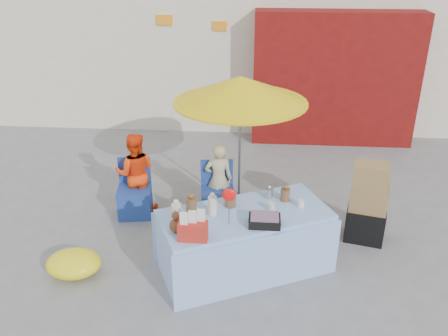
# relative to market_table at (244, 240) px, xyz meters

# --- Properties ---
(ground) EXTENTS (80.00, 80.00, 0.00)m
(ground) POSITION_rel_market_table_xyz_m (-0.60, 0.23, -0.41)
(ground) COLOR slate
(ground) RESTS_ON ground
(market_table) EXTENTS (2.31, 1.77, 1.26)m
(market_table) POSITION_rel_market_table_xyz_m (0.00, 0.00, 0.00)
(market_table) COLOR #97BEF2
(market_table) RESTS_ON ground
(chair_left) EXTENTS (0.54, 0.53, 0.85)m
(chair_left) POSITION_rel_market_table_xyz_m (-1.69, 1.20, -0.16)
(chair_left) COLOR navy
(chair_left) RESTS_ON ground
(chair_right) EXTENTS (0.54, 0.53, 0.85)m
(chair_right) POSITION_rel_market_table_xyz_m (-0.44, 1.20, -0.16)
(chair_right) COLOR navy
(chair_right) RESTS_ON ground
(vendor_orange) EXTENTS (0.67, 0.56, 1.25)m
(vendor_orange) POSITION_rel_market_table_xyz_m (-1.68, 1.34, 0.21)
(vendor_orange) COLOR #FF3F0D
(vendor_orange) RESTS_ON ground
(vendor_beige) EXTENTS (0.45, 0.33, 1.13)m
(vendor_beige) POSITION_rel_market_table_xyz_m (-0.43, 1.34, 0.15)
(vendor_beige) COLOR #C4B98A
(vendor_beige) RESTS_ON ground
(umbrella) EXTENTS (1.90, 1.90, 2.09)m
(umbrella) POSITION_rel_market_table_xyz_m (-0.13, 1.49, 1.48)
(umbrella) COLOR gray
(umbrella) RESTS_ON ground
(box_stack) EXTENTS (0.60, 0.54, 1.14)m
(box_stack) POSITION_rel_market_table_xyz_m (1.64, 0.80, 0.11)
(box_stack) COLOR black
(box_stack) RESTS_ON ground
(tarp_bundle) EXTENTS (0.84, 0.76, 0.31)m
(tarp_bundle) POSITION_rel_market_table_xyz_m (-2.09, -0.29, -0.26)
(tarp_bundle) COLOR yellow
(tarp_bundle) RESTS_ON ground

